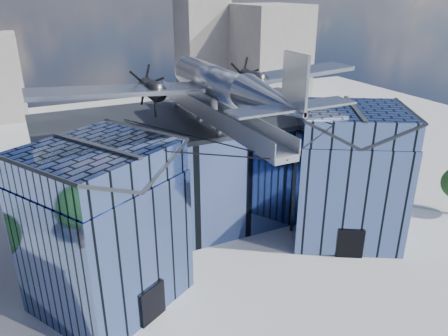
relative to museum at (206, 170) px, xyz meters
name	(u,v)px	position (x,y,z in m)	size (l,w,h in m)	color
ground_plane	(234,255)	(0.00, -5.82, -5.54)	(120.00, 120.00, 0.00)	gray
museum	(206,170)	(0.00, 0.00, 0.00)	(32.88, 24.50, 17.60)	#4E67A0
bg_towers	(110,55)	(1.45, 44.67, 4.47)	(77.00, 24.50, 26.00)	gray
tree_side_e	(350,148)	(19.12, 2.55, -1.65)	(4.45, 4.45, 5.74)	#382516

